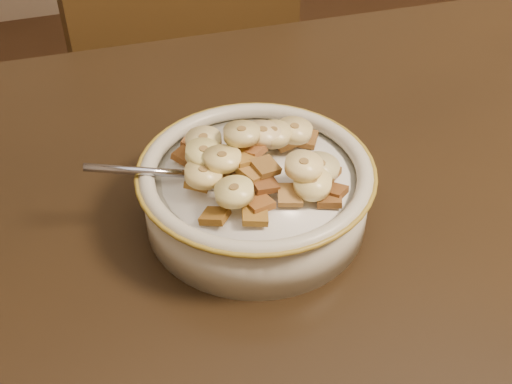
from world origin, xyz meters
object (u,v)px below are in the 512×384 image
object	(u,v)px
chair	(223,132)
spoon	(219,176)
cereal_bowl	(256,198)
table	(457,267)

from	to	relation	value
chair	spoon	size ratio (longest dim) A/B	21.75
cereal_bowl	spoon	size ratio (longest dim) A/B	4.17
table	cereal_bowl	bearing A→B (deg)	150.01
chair	spoon	bearing A→B (deg)	-116.34
table	spoon	size ratio (longest dim) A/B	29.86
table	spoon	xyz separation A→B (m)	(-0.18, 0.10, 0.07)
table	cereal_bowl	distance (m)	0.19
spoon	chair	bearing A→B (deg)	176.42
cereal_bowl	table	bearing A→B (deg)	-31.59
cereal_bowl	chair	bearing A→B (deg)	78.88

